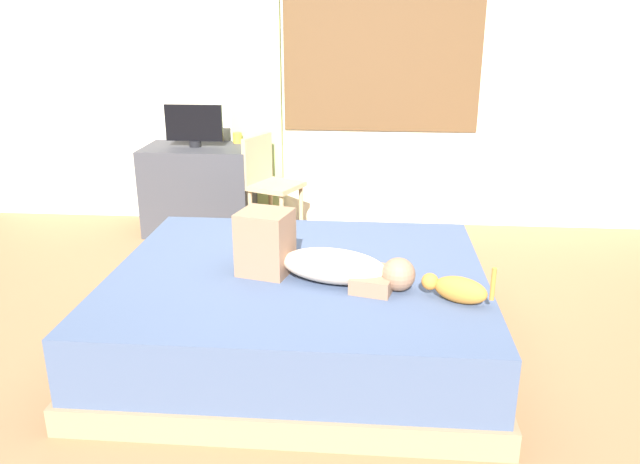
% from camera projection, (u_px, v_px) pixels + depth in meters
% --- Properties ---
extents(ground_plane, '(16.00, 16.00, 0.00)m').
position_uv_depth(ground_plane, '(304.00, 355.00, 3.44)').
color(ground_plane, olive).
extents(back_wall_with_window, '(6.40, 0.14, 2.90)m').
position_uv_depth(back_wall_with_window, '(335.00, 57.00, 5.26)').
color(back_wall_with_window, beige).
rests_on(back_wall_with_window, ground).
extents(bed, '(2.06, 1.78, 0.48)m').
position_uv_depth(bed, '(299.00, 310.00, 3.45)').
color(bed, '#997A56').
rests_on(bed, ground).
extents(person_lying, '(0.94, 0.46, 0.34)m').
position_uv_depth(person_lying, '(316.00, 258.00, 3.22)').
color(person_lying, '#CCB299').
rests_on(person_lying, bed).
extents(cat, '(0.33, 0.21, 0.21)m').
position_uv_depth(cat, '(457.00, 289.00, 2.97)').
color(cat, '#C67A2D').
rests_on(cat, bed).
extents(desk, '(0.90, 0.56, 0.74)m').
position_uv_depth(desk, '(200.00, 189.00, 5.33)').
color(desk, '#38383D').
rests_on(desk, ground).
extents(tv_monitor, '(0.48, 0.10, 0.35)m').
position_uv_depth(tv_monitor, '(194.00, 125.00, 5.15)').
color(tv_monitor, black).
rests_on(tv_monitor, desk).
extents(cup, '(0.08, 0.08, 0.09)m').
position_uv_depth(cup, '(237.00, 138.00, 5.35)').
color(cup, gold).
rests_on(cup, desk).
extents(chair_by_desk, '(0.50, 0.50, 0.86)m').
position_uv_depth(chair_by_desk, '(268.00, 179.00, 5.11)').
color(chair_by_desk, tan).
rests_on(chair_by_desk, ground).
extents(curtain_left, '(0.44, 0.06, 2.46)m').
position_uv_depth(curtain_left, '(255.00, 84.00, 5.28)').
color(curtain_left, '#ADCC75').
rests_on(curtain_left, ground).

